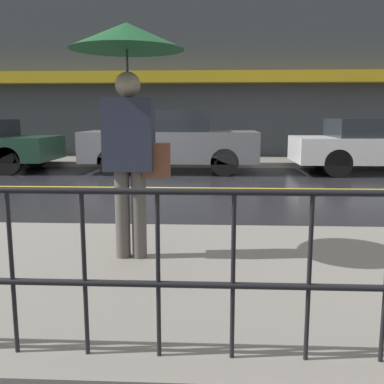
# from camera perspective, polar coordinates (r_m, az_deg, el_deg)

# --- Properties ---
(ground_plane) EXTENTS (80.00, 80.00, 0.00)m
(ground_plane) POSITION_cam_1_polar(r_m,az_deg,el_deg) (9.10, -8.81, 0.57)
(ground_plane) COLOR black
(sidewalk_far) EXTENTS (28.00, 1.96, 0.15)m
(sidewalk_far) POSITION_cam_1_polar(r_m,az_deg,el_deg) (13.62, -4.91, 3.92)
(sidewalk_far) COLOR slate
(sidewalk_far) RESTS_ON ground_plane
(lane_marking) EXTENTS (25.20, 0.12, 0.01)m
(lane_marking) POSITION_cam_1_polar(r_m,az_deg,el_deg) (9.10, -8.82, 0.59)
(lane_marking) COLOR gold
(lane_marking) RESTS_ON ground_plane
(building_storefront) EXTENTS (28.00, 0.85, 5.90)m
(building_storefront) POSITION_cam_1_polar(r_m,az_deg,el_deg) (14.73, -4.48, 15.48)
(building_storefront) COLOR #383D42
(building_storefront) RESTS_ON ground_plane
(pedestrian) EXTENTS (0.98, 0.98, 2.04)m
(pedestrian) POSITION_cam_1_polar(r_m,az_deg,el_deg) (3.98, -8.09, 14.12)
(pedestrian) COLOR #4C4742
(pedestrian) RESTS_ON sidewalk_near
(car_grey) EXTENTS (4.38, 1.74, 1.55)m
(car_grey) POSITION_cam_1_polar(r_m,az_deg,el_deg) (11.50, -2.95, 6.50)
(car_grey) COLOR slate
(car_grey) RESTS_ON ground_plane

